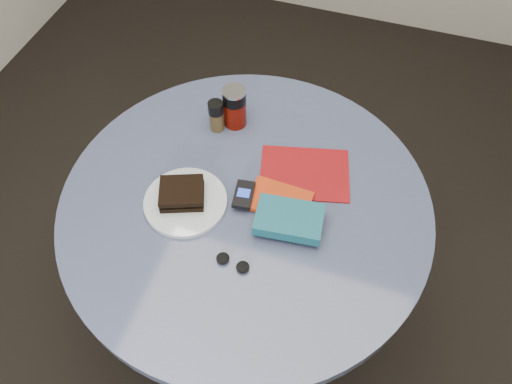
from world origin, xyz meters
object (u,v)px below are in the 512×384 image
(sandwich, at_px, (182,193))
(table, at_px, (246,232))
(red_book, at_px, (279,200))
(mp3_player, at_px, (244,195))
(novel, at_px, (289,219))
(headphones, at_px, (233,263))
(soda_can, at_px, (235,107))
(magazine, at_px, (305,173))
(plate, at_px, (186,202))
(pepper_grinder, at_px, (216,116))

(sandwich, bearing_deg, table, 19.07)
(red_book, bearing_deg, sandwich, -160.31)
(table, relative_size, mp3_player, 10.90)
(red_book, xyz_separation_m, mp3_player, (-0.09, -0.02, 0.01))
(red_book, height_order, novel, novel)
(novel, distance_m, headphones, 0.18)
(table, bearing_deg, soda_can, 114.92)
(table, bearing_deg, magazine, 46.76)
(sandwich, distance_m, red_book, 0.26)
(plate, distance_m, mp3_player, 0.16)
(magazine, distance_m, headphones, 0.34)
(table, height_order, pepper_grinder, pepper_grinder)
(soda_can, bearing_deg, magazine, -26.46)
(plate, bearing_deg, magazine, 35.42)
(plate, relative_size, novel, 1.31)
(novel, bearing_deg, table, 155.35)
(magazine, height_order, novel, novel)
(plate, bearing_deg, soda_can, 85.17)
(sandwich, xyz_separation_m, pepper_grinder, (-0.01, 0.28, 0.02))
(soda_can, relative_size, pepper_grinder, 1.27)
(plate, bearing_deg, table, 22.11)
(mp3_player, height_order, headphones, mp3_player)
(pepper_grinder, bearing_deg, mp3_player, -54.28)
(sandwich, bearing_deg, plate, -29.66)
(table, xyz_separation_m, plate, (-0.15, -0.06, 0.17))
(plate, height_order, red_book, red_book)
(plate, xyz_separation_m, pepper_grinder, (-0.02, 0.28, 0.04))
(mp3_player, bearing_deg, novel, -17.49)
(soda_can, bearing_deg, pepper_grinder, -139.68)
(mp3_player, bearing_deg, headphones, -79.05)
(plate, distance_m, headphones, 0.22)
(red_book, bearing_deg, headphones, -101.75)
(pepper_grinder, bearing_deg, table, -53.50)
(magazine, bearing_deg, pepper_grinder, 149.80)
(soda_can, xyz_separation_m, mp3_player, (0.12, -0.26, -0.04))
(mp3_player, bearing_deg, soda_can, 114.13)
(soda_can, bearing_deg, headphones, -71.20)
(soda_can, height_order, magazine, soda_can)
(magazine, bearing_deg, novel, -102.20)
(novel, bearing_deg, sandwich, 175.78)
(soda_can, distance_m, novel, 0.40)
(sandwich, height_order, soda_can, soda_can)
(soda_can, distance_m, magazine, 0.28)
(red_book, bearing_deg, novel, -52.35)
(pepper_grinder, distance_m, headphones, 0.46)
(table, relative_size, sandwich, 7.12)
(sandwich, bearing_deg, pepper_grinder, 91.47)
(sandwich, distance_m, soda_can, 0.32)
(red_book, height_order, mp3_player, mp3_player)
(magazine, bearing_deg, sandwich, -160.01)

